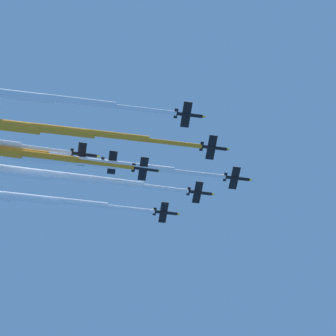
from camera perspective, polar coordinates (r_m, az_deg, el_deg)
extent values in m
cylinder|color=black|center=(203.54, 6.48, -0.97)|extent=(6.88, 7.72, 1.36)
cone|color=#EAB70C|center=(204.68, 7.85, -1.12)|extent=(1.82, 1.83, 1.29)
cylinder|color=black|center=(202.58, 5.17, -0.82)|extent=(1.16, 1.12, 1.02)
ellipsoid|color=black|center=(204.38, 7.00, -0.97)|extent=(1.93, 2.04, 0.86)
cube|color=black|center=(203.38, 6.33, -0.96)|extent=(7.93, 7.33, 2.41)
cube|color=#EAB70C|center=(205.14, 6.12, -1.90)|extent=(2.03, 2.20, 0.29)
cube|color=#EAB70C|center=(201.80, 6.54, 0.01)|extent=(2.03, 2.20, 0.29)
cube|color=black|center=(202.76, 5.44, -0.85)|extent=(3.08, 2.86, 0.96)
cube|color=#EAB70C|center=(203.60, 5.41, -0.73)|extent=(1.39, 1.47, 1.86)
cylinder|color=white|center=(201.03, 2.64, -0.54)|extent=(14.47, 16.51, 1.73)
cylinder|color=white|center=(199.06, -2.33, 0.10)|extent=(15.13, 17.07, 2.59)
cylinder|color=white|center=(198.95, -7.38, 0.56)|extent=(15.79, 17.63, 3.45)
cylinder|color=white|center=(200.41, -12.40, 1.00)|extent=(16.44, 18.19, 4.32)
cylinder|color=black|center=(211.39, 2.97, -2.34)|extent=(6.79, 7.83, 1.39)
cone|color=#EAB70C|center=(212.30, 4.30, -2.50)|extent=(1.85, 1.84, 1.32)
cylinder|color=black|center=(210.63, 1.70, -2.19)|extent=(1.19, 1.13, 1.04)
ellipsoid|color=black|center=(212.15, 3.48, -2.35)|extent=(1.93, 2.06, 0.88)
cube|color=black|center=(211.25, 2.83, -2.33)|extent=(7.91, 7.18, 2.77)
cube|color=#EAB70C|center=(212.98, 2.64, -3.24)|extent=(2.00, 2.22, 0.31)
cube|color=#EAB70C|center=(209.71, 3.01, -1.39)|extent=(2.00, 2.22, 0.31)
cube|color=black|center=(210.78, 1.96, -2.22)|extent=(3.07, 2.80, 1.10)
cube|color=#EAB70C|center=(211.63, 1.94, -2.10)|extent=(1.44, 1.53, 1.84)
cylinder|color=white|center=(209.56, -0.54, -1.91)|extent=(13.14, 15.43, 1.77)
cylinder|color=white|center=(208.30, -4.91, -1.29)|extent=(13.82, 15.99, 2.65)
cylinder|color=white|center=(208.59, -9.31, -0.84)|extent=(14.51, 16.55, 3.54)
cylinder|color=white|center=(210.12, -13.68, -0.39)|extent=(15.19, 17.12, 4.42)
cylinder|color=black|center=(194.59, 4.30, 1.94)|extent=(6.92, 7.74, 1.39)
cone|color=#EAB70C|center=(195.51, 5.75, 1.76)|extent=(1.85, 1.85, 1.32)
cylinder|color=black|center=(193.83, 2.92, 2.10)|extent=(1.18, 1.14, 1.04)
ellipsoid|color=black|center=(195.36, 4.85, 1.92)|extent=(1.95, 2.05, 0.89)
cube|color=black|center=(194.45, 4.14, 1.95)|extent=(7.84, 7.26, 2.81)
cube|color=#EAB70C|center=(195.90, 3.95, 0.92)|extent=(2.03, 2.20, 0.32)
cube|color=#EAB70C|center=(193.19, 4.34, 3.01)|extent=(2.03, 2.20, 0.32)
cube|color=black|center=(193.98, 3.21, 2.06)|extent=(3.04, 2.83, 1.11)
cube|color=#EAB70C|center=(194.86, 3.18, 2.17)|extent=(1.46, 1.53, 1.84)
cylinder|color=orange|center=(192.73, 0.32, 2.40)|extent=(14.22, 16.16, 1.77)
cylinder|color=orange|center=(191.65, -4.76, 3.07)|extent=(14.89, 16.74, 2.66)
cylinder|color=orange|center=(192.36, -9.88, 3.51)|extent=(15.56, 17.31, 3.55)
cylinder|color=orange|center=(194.61, -14.92, 3.91)|extent=(16.24, 17.89, 4.43)
cylinder|color=black|center=(217.69, -0.29, -4.25)|extent=(6.87, 7.77, 1.38)
cone|color=#EAB70C|center=(218.30, 1.03, -4.40)|extent=(1.84, 1.84, 1.31)
cylinder|color=black|center=(217.23, -1.53, -4.12)|extent=(1.18, 1.13, 1.04)
ellipsoid|color=black|center=(218.33, 0.22, -4.25)|extent=(1.94, 2.05, 0.88)
cube|color=black|center=(217.59, -0.43, -4.24)|extent=(7.88, 7.25, 2.70)
cube|color=#EAB70C|center=(219.50, -0.57, -5.11)|extent=(2.02, 2.21, 0.31)
cube|color=#EAB70C|center=(215.86, -0.28, -3.35)|extent=(2.02, 2.21, 0.31)
cube|color=black|center=(217.32, -1.27, -4.14)|extent=(3.06, 2.83, 1.07)
cube|color=#EAB70C|center=(218.15, -1.28, -4.02)|extent=(1.43, 1.52, 1.85)
cylinder|color=white|center=(216.64, -3.85, -3.86)|extent=(14.05, 16.17, 1.76)
cylinder|color=white|center=(216.39, -8.35, -3.26)|extent=(14.73, 16.74, 2.64)
cylinder|color=white|center=(217.82, -12.84, -2.82)|extent=(15.40, 17.30, 3.52)
cylinder|color=black|center=(186.32, 1.91, 5.06)|extent=(6.93, 7.69, 1.36)
cone|color=#EAB70C|center=(186.99, 3.44, 4.88)|extent=(1.83, 1.83, 1.29)
cylinder|color=black|center=(185.81, 0.46, 5.23)|extent=(1.16, 1.12, 1.02)
ellipsoid|color=black|center=(187.00, 2.50, 5.04)|extent=(1.94, 2.04, 0.86)
cube|color=black|center=(186.21, 1.75, 5.08)|extent=(7.90, 7.36, 2.45)
cube|color=#EAB70C|center=(187.65, 1.57, 4.00)|extent=(2.04, 2.20, 0.29)
cube|color=#EAB70C|center=(184.97, 1.93, 6.19)|extent=(2.04, 2.20, 0.29)
cube|color=black|center=(185.91, 0.76, 5.20)|extent=(3.06, 2.86, 0.98)
cube|color=#EAB70C|center=(186.79, 0.74, 5.30)|extent=(1.40, 1.48, 1.86)
cylinder|color=white|center=(185.15, -2.52, 5.57)|extent=(15.47, 17.46, 1.73)
cylinder|color=white|center=(185.20, -8.33, 6.27)|extent=(16.13, 18.03, 2.60)
cylinder|color=white|center=(187.40, -14.09, 6.70)|extent=(16.78, 18.60, 3.46)
cylinder|color=black|center=(198.49, -2.21, -0.09)|extent=(6.83, 7.80, 1.39)
cone|color=#EAB70C|center=(198.92, -0.77, -0.27)|extent=(1.85, 1.84, 1.32)
cylinder|color=black|center=(198.21, -3.57, 0.07)|extent=(1.18, 1.13, 1.04)
ellipsoid|color=black|center=(199.07, -1.65, -0.10)|extent=(1.93, 2.06, 0.88)
cube|color=black|center=(198.41, -2.36, -0.08)|extent=(7.89, 7.21, 2.75)
cube|color=#EAB70C|center=(200.07, -2.52, -1.07)|extent=(2.01, 2.21, 0.31)
cube|color=#EAB70C|center=(196.94, -2.21, 0.94)|extent=(2.01, 2.21, 0.31)
cube|color=black|center=(198.26, -3.29, 0.04)|extent=(3.06, 2.81, 1.09)
cube|color=#EAB70C|center=(199.12, -3.29, 0.15)|extent=(1.44, 1.53, 1.84)
cylinder|color=orange|center=(197.98, -6.26, 0.40)|extent=(14.73, 17.18, 1.77)
cylinder|color=orange|center=(198.68, -11.46, 1.11)|extent=(15.41, 17.74, 2.65)
cylinder|color=black|center=(199.00, -5.15, 0.50)|extent=(6.89, 7.73, 1.37)
cone|color=#EAB70C|center=(199.12, -3.71, 0.34)|extent=(1.83, 1.83, 1.30)
cylinder|color=black|center=(199.00, -6.51, 0.66)|extent=(1.17, 1.12, 1.03)
ellipsoid|color=black|center=(199.45, -4.58, 0.50)|extent=(1.94, 2.04, 0.87)
cube|color=black|center=(198.95, -5.31, 0.52)|extent=(7.90, 7.31, 2.53)
cube|color=#EAB70C|center=(200.69, -5.42, -0.46)|extent=(2.03, 2.20, 0.30)
cube|color=#EAB70C|center=(197.39, -5.19, 1.53)|extent=(2.03, 2.20, 0.30)
cube|color=black|center=(198.99, -6.23, 0.63)|extent=(3.07, 2.85, 1.01)
cube|color=#EAB70C|center=(199.85, -6.22, 0.74)|extent=(1.41, 1.49, 1.86)
cylinder|color=orange|center=(199.33, -9.13, 0.95)|extent=(14.57, 16.62, 1.74)
cylinder|color=orange|center=(201.02, -14.14, 1.58)|extent=(15.23, 17.18, 2.61)
cylinder|color=black|center=(200.83, -8.04, 1.29)|extent=(6.77, 7.83, 1.37)
cone|color=#EAB70C|center=(200.76, -6.61, 1.11)|extent=(1.83, 1.83, 1.31)
cylinder|color=black|center=(201.01, -9.38, 1.46)|extent=(1.18, 1.12, 1.03)
ellipsoid|color=black|center=(201.21, -7.47, 1.27)|extent=(1.92, 2.06, 0.87)
cube|color=black|center=(200.80, -8.19, 1.30)|extent=(7.95, 7.20, 2.60)
cube|color=#EAB70C|center=(202.48, -8.30, 0.33)|extent=(2.00, 2.22, 0.30)
cube|color=#EAB70C|center=(199.30, -8.07, 2.31)|extent=(2.00, 2.22, 0.30)
cube|color=black|center=(200.96, -9.11, 1.43)|extent=(3.09, 2.81, 1.04)
cube|color=#EAB70C|center=(201.83, -9.08, 1.54)|extent=(1.41, 1.51, 1.85)
cylinder|color=white|center=(201.62, -11.79, 1.77)|extent=(13.38, 15.79, 1.75)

